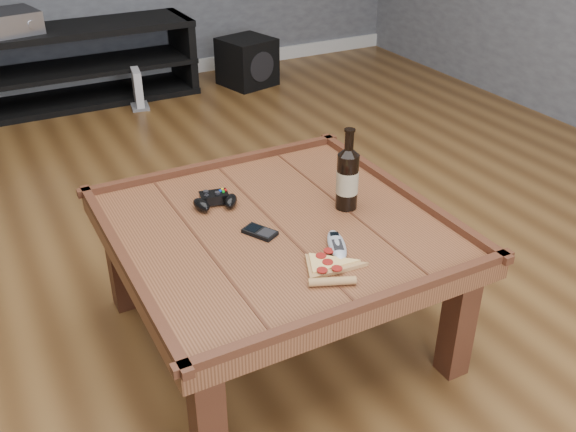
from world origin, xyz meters
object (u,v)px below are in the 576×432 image
game_controller (215,200)px  av_receiver (4,23)px  smartphone (260,232)px  subwoofer (247,62)px  media_console (87,64)px  game_console (138,90)px  pizza_slice (328,267)px  remote_control (337,245)px  coffee_table (277,241)px  beer_bottle (347,177)px

game_controller → av_receiver: size_ratio=0.37×
smartphone → subwoofer: (1.15, 2.58, -0.29)m
media_console → subwoofer: media_console is taller
subwoofer → game_console: subwoofer is taller
pizza_slice → remote_control: size_ratio=1.55×
coffee_table → av_receiver: av_receiver is taller
media_console → game_controller: size_ratio=8.59×
remote_control → subwoofer: size_ratio=0.44×
media_console → subwoofer: bearing=-10.3°
remote_control → subwoofer: bearing=92.7°
pizza_slice → game_console: (0.23, 2.76, -0.35)m
beer_bottle → subwoofer: size_ratio=0.69×
pizza_slice → smartphone: 0.28m
media_console → pizza_slice: (0.01, -3.04, 0.21)m
coffee_table → pizza_slice: (0.01, -0.29, 0.07)m
coffee_table → beer_bottle: 0.31m
game_controller → game_console: (0.37, 2.26, -0.36)m
coffee_table → game_controller: bearing=120.8°
coffee_table → game_controller: size_ratio=6.32×
beer_bottle → remote_control: beer_bottle is taller
game_console → subwoofer: bearing=15.8°
av_receiver → remote_control: bearing=-90.8°
media_console → remote_control: (0.09, -2.96, 0.22)m
beer_bottle → game_controller: 0.44m
smartphone → av_receiver: (-0.38, 2.77, 0.11)m
pizza_slice → remote_control: same height
coffee_table → av_receiver: 2.79m
game_controller → smartphone: size_ratio=1.38×
game_controller → smartphone: bearing=-65.5°
pizza_slice → smartphone: size_ratio=2.30×
pizza_slice → av_receiver: av_receiver is taller
pizza_slice → av_receiver: bearing=121.7°
media_console → subwoofer: size_ratio=3.49×
media_console → beer_bottle: bearing=-84.7°
game_controller → pizza_slice: size_ratio=0.60×
beer_bottle → game_console: bearing=90.2°
coffee_table → smartphone: coffee_table is taller
subwoofer → pizza_slice: bearing=-124.5°
coffee_table → pizza_slice: size_ratio=3.79×
coffee_table → subwoofer: (1.08, 2.55, -0.23)m
pizza_slice → media_console: bearing=113.3°
media_console → smartphone: media_console is taller
beer_bottle → smartphone: (-0.33, -0.02, -0.11)m
smartphone → game_console: bearing=54.8°
av_receiver → pizza_slice: bearing=-92.5°
media_console → game_console: bearing=-48.9°
coffee_table → game_controller: game_controller is taller
smartphone → subwoofer: smartphone is taller
game_controller → remote_control: size_ratio=0.93×
beer_bottle → av_receiver: bearing=104.4°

